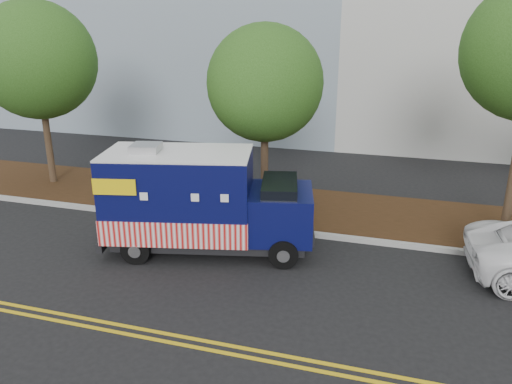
% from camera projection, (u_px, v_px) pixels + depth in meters
% --- Properties ---
extents(ground, '(120.00, 120.00, 0.00)m').
position_uv_depth(ground, '(208.00, 244.00, 14.76)').
color(ground, black).
rests_on(ground, ground).
extents(curb, '(120.00, 0.18, 0.15)m').
position_uv_depth(curb, '(224.00, 224.00, 16.01)').
color(curb, '#9E9E99').
rests_on(curb, ground).
extents(mulch_strip, '(120.00, 4.00, 0.15)m').
position_uv_depth(mulch_strip, '(244.00, 202.00, 17.91)').
color(mulch_strip, black).
rests_on(mulch_strip, ground).
extents(centerline_near, '(120.00, 0.10, 0.01)m').
position_uv_depth(centerline_near, '(131.00, 327.00, 10.73)').
color(centerline_near, gold).
rests_on(centerline_near, ground).
extents(centerline_far, '(120.00, 0.10, 0.01)m').
position_uv_depth(centerline_far, '(125.00, 334.00, 10.50)').
color(centerline_far, gold).
rests_on(centerline_far, ground).
extents(tree_a, '(4.36, 4.36, 7.05)m').
position_uv_depth(tree_a, '(37.00, 60.00, 18.50)').
color(tree_a, '#38281C').
rests_on(tree_a, ground).
extents(tree_b, '(3.87, 3.87, 6.24)m').
position_uv_depth(tree_b, '(265.00, 83.00, 16.41)').
color(tree_b, '#38281C').
rests_on(tree_b, ground).
extents(sign_post, '(0.06, 0.06, 2.40)m').
position_uv_depth(sign_post, '(144.00, 177.00, 17.07)').
color(sign_post, '#473828').
rests_on(sign_post, ground).
extents(food_truck, '(6.17, 3.37, 3.09)m').
position_uv_depth(food_truck, '(198.00, 204.00, 13.95)').
color(food_truck, black).
rests_on(food_truck, ground).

